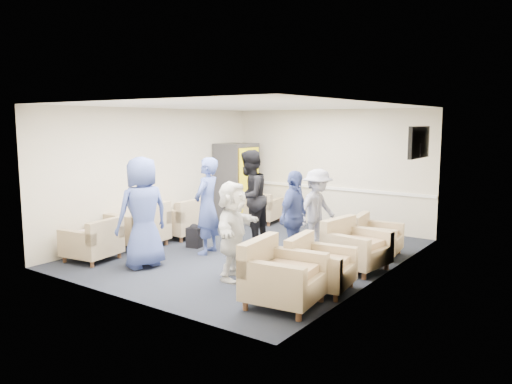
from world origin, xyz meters
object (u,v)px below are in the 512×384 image
Objects in this scene: person_back_right at (317,209)px; person_mid_right at (294,218)px; vending_machine at (237,182)px; armchair_left_near at (94,243)px; person_mid_left at (207,206)px; armchair_right_far at (375,238)px; armchair_right_midfar at (354,249)px; armchair_left_mid at (140,228)px; armchair_left_far at (182,221)px; armchair_right_near at (280,278)px; armchair_corner at (261,210)px; person_front_right at (233,230)px; person_front_left at (143,212)px; person_back_left at (249,197)px; armchair_right_midnear at (318,268)px.

person_back_right is 1.13m from person_mid_right.
vending_machine is 3.20m from person_back_right.
armchair_left_near is 0.51× the size of person_mid_left.
armchair_right_midfar is at bearing 175.31° from armchair_right_far.
vending_machine reaches higher than armchair_left_mid.
armchair_right_near reaches higher than armchair_left_far.
armchair_right_far is at bearing -69.51° from person_back_right.
person_mid_right is at bearing -162.66° from person_back_right.
armchair_left_mid reaches higher than armchair_left_far.
armchair_corner is at bearing 30.54° from armchair_right_near.
armchair_left_near is at bearing 84.38° from person_front_right.
armchair_left_far is 1.01× the size of armchair_right_far.
person_front_left is at bearing 130.34° from armchair_right_midfar.
armchair_corner is at bearing 67.78° from person_back_right.
armchair_left_far is 2.15m from vending_machine.
vending_machine reaches higher than armchair_left_far.
person_front_left is (-2.87, -2.95, 0.62)m from armchair_right_far.
vending_machine reaches higher than armchair_right_far.
armchair_right_midfar is 1.06× the size of armchair_corner.
person_front_left is at bearing -21.73° from person_back_left.
armchair_left_near is 4.32m from vending_machine.
person_mid_right is (1.65, 0.34, -0.09)m from person_mid_left.
armchair_left_far reaches higher than armchair_right_midnear.
vending_machine is 1.25× the size of person_front_right.
person_front_left is at bearing 95.05° from armchair_right_midnear.
armchair_left_near is 3.05m from person_back_left.
armchair_left_near is 2.21m from armchair_left_far.
person_front_left reaches higher than person_mid_left.
person_mid_right is 1.05× the size of person_front_right.
armchair_right_near is at bearing -175.56° from armchair_right_midfar.
person_front_right reaches higher than armchair_left_near.
person_mid_left reaches higher than armchair_right_far.
person_mid_left is 2.09m from person_back_right.
armchair_right_far is at bearing -44.85° from person_front_right.
armchair_right_near reaches higher than armchair_corner.
person_front_left reaches higher than armchair_left_far.
armchair_left_mid reaches higher than armchair_left_near.
armchair_left_mid is (-0.08, 1.13, 0.05)m from armchair_left_near.
person_front_right is at bearing 109.28° from armchair_corner.
person_front_left reaches higher than person_mid_right.
vending_machine is 1.02× the size of person_back_left.
person_mid_right is at bearing 113.37° from armchair_right_midfar.
person_back_left is 1.64m from person_mid_right.
armchair_right_midnear is at bearing 82.89° from armchair_left_mid.
person_back_left is (-2.47, 1.69, 0.61)m from armchair_right_midnear.
armchair_right_near is at bearing 47.14° from person_mid_left.
armchair_right_far is (-0.07, 2.30, -0.02)m from armchair_right_midnear.
vending_machine is (-0.07, 3.14, 0.58)m from armchair_left_mid.
armchair_right_far is 0.55× the size of person_mid_right.
person_back_right is (2.78, 3.00, 0.45)m from armchair_left_near.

